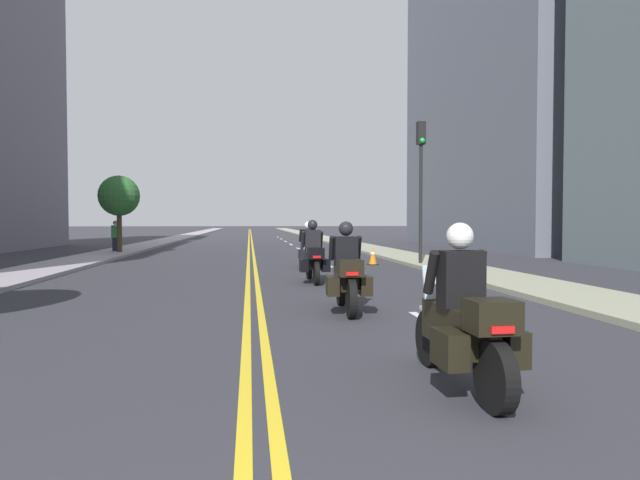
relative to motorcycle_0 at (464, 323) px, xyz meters
The scene contains 15 objects.
ground_plane 43.30m from the motorcycle_0, 92.57° to the left, with size 264.00×264.00×0.00m, color #302F36.
sidewalk_left 44.10m from the motorcycle_0, 101.23° to the left, with size 2.20×144.00×0.12m, color #9D959E.
sidewalk_right 43.51m from the motorcycle_0, 83.78° to the left, with size 2.20×144.00×0.12m, color #9A9B81.
centreline_yellow_inner 43.31m from the motorcycle_0, 92.73° to the left, with size 0.12×132.00×0.01m, color yellow.
centreline_yellow_outer 43.30m from the motorcycle_0, 92.41° to the left, with size 0.12×132.00×0.01m, color yellow.
lane_dashes_white 24.28m from the motorcycle_0, 88.02° to the left, with size 0.14×56.40×0.01m.
building_right_1 33.44m from the motorcycle_0, 61.41° to the left, with size 9.55×19.93×23.41m.
motorcycle_0 is the anchor object (origin of this frame).
motorcycle_1 4.58m from the motorcycle_0, 94.02° to the left, with size 0.78×2.15×1.61m.
motorcycle_2 9.38m from the motorcycle_0, 92.22° to the left, with size 0.77×2.11×1.65m.
motorcycle_3 14.02m from the motorcycle_0, 89.95° to the left, with size 0.78×2.25×1.60m.
traffic_cone_0 15.20m from the motorcycle_0, 80.53° to the left, with size 0.38×0.38×0.67m.
traffic_light_near 14.89m from the motorcycle_0, 74.06° to the left, with size 0.28×0.38×5.11m.
pedestrian_0 25.31m from the motorcycle_0, 110.02° to the left, with size 0.42×0.34×1.64m.
street_tree_0 24.53m from the motorcycle_0, 109.83° to the left, with size 1.96×1.96×3.83m.
Camera 1 is at (-0.08, -0.27, 1.61)m, focal length 31.19 mm.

